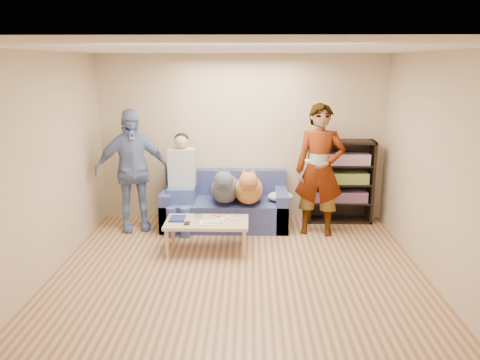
{
  "coord_description": "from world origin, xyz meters",
  "views": [
    {
      "loc": [
        0.13,
        -4.81,
        2.48
      ],
      "look_at": [
        0.0,
        1.2,
        0.95
      ],
      "focal_mm": 35.0,
      "sensor_mm": 36.0,
      "label": 1
    }
  ],
  "objects_px": {
    "person_standing_left": "(132,170)",
    "sofa": "(225,207)",
    "dog_gray": "(225,187)",
    "notebook_blue": "(177,219)",
    "person_standing_right": "(320,170)",
    "coffee_table": "(207,224)",
    "bookshelf": "(340,180)",
    "camera_silver": "(199,216)",
    "person_seated": "(181,178)",
    "dog_tan": "(249,188)"
  },
  "relations": [
    {
      "from": "person_standing_left",
      "to": "sofa",
      "type": "height_order",
      "value": "person_standing_left"
    },
    {
      "from": "person_standing_left",
      "to": "dog_gray",
      "type": "xyz_separation_m",
      "value": [
        1.38,
        0.01,
        -0.26
      ]
    },
    {
      "from": "notebook_blue",
      "to": "person_standing_left",
      "type": "bearing_deg",
      "value": 135.35
    },
    {
      "from": "person_standing_right",
      "to": "coffee_table",
      "type": "height_order",
      "value": "person_standing_right"
    },
    {
      "from": "sofa",
      "to": "dog_gray",
      "type": "height_order",
      "value": "dog_gray"
    },
    {
      "from": "dog_gray",
      "to": "person_standing_left",
      "type": "bearing_deg",
      "value": -179.54
    },
    {
      "from": "bookshelf",
      "to": "camera_silver",
      "type": "bearing_deg",
      "value": -151.56
    },
    {
      "from": "person_standing_left",
      "to": "sofa",
      "type": "distance_m",
      "value": 1.52
    },
    {
      "from": "person_seated",
      "to": "person_standing_left",
      "type": "bearing_deg",
      "value": -173.8
    },
    {
      "from": "person_seated",
      "to": "coffee_table",
      "type": "relative_size",
      "value": 1.34
    },
    {
      "from": "person_standing_right",
      "to": "sofa",
      "type": "relative_size",
      "value": 1.01
    },
    {
      "from": "notebook_blue",
      "to": "person_seated",
      "type": "height_order",
      "value": "person_seated"
    },
    {
      "from": "bookshelf",
      "to": "person_seated",
      "type": "bearing_deg",
      "value": -171.63
    },
    {
      "from": "person_standing_right",
      "to": "notebook_blue",
      "type": "xyz_separation_m",
      "value": [
        -1.97,
        -0.65,
        -0.52
      ]
    },
    {
      "from": "person_standing_right",
      "to": "notebook_blue",
      "type": "relative_size",
      "value": 7.36
    },
    {
      "from": "person_standing_right",
      "to": "coffee_table",
      "type": "distance_m",
      "value": 1.82
    },
    {
      "from": "person_seated",
      "to": "dog_tan",
      "type": "relative_size",
      "value": 1.25
    },
    {
      "from": "sofa",
      "to": "person_standing_right",
      "type": "bearing_deg",
      "value": -13.33
    },
    {
      "from": "dog_gray",
      "to": "person_seated",
      "type": "bearing_deg",
      "value": 174.19
    },
    {
      "from": "camera_silver",
      "to": "person_seated",
      "type": "distance_m",
      "value": 0.91
    },
    {
      "from": "person_standing_left",
      "to": "bookshelf",
      "type": "distance_m",
      "value": 3.21
    },
    {
      "from": "person_standing_right",
      "to": "coffee_table",
      "type": "bearing_deg",
      "value": -146.08
    },
    {
      "from": "person_standing_left",
      "to": "coffee_table",
      "type": "bearing_deg",
      "value": -55.12
    },
    {
      "from": "sofa",
      "to": "person_seated",
      "type": "height_order",
      "value": "person_seated"
    },
    {
      "from": "dog_gray",
      "to": "camera_silver",
      "type": "bearing_deg",
      "value": -114.23
    },
    {
      "from": "camera_silver",
      "to": "dog_gray",
      "type": "relative_size",
      "value": 0.09
    },
    {
      "from": "person_seated",
      "to": "sofa",
      "type": "bearing_deg",
      "value": 11.05
    },
    {
      "from": "camera_silver",
      "to": "bookshelf",
      "type": "height_order",
      "value": "bookshelf"
    },
    {
      "from": "sofa",
      "to": "coffee_table",
      "type": "distance_m",
      "value": 1.05
    },
    {
      "from": "person_standing_left",
      "to": "dog_tan",
      "type": "relative_size",
      "value": 1.55
    },
    {
      "from": "person_standing_right",
      "to": "person_seated",
      "type": "height_order",
      "value": "person_standing_right"
    },
    {
      "from": "person_seated",
      "to": "bookshelf",
      "type": "bearing_deg",
      "value": 8.37
    },
    {
      "from": "notebook_blue",
      "to": "dog_tan",
      "type": "distance_m",
      "value": 1.23
    },
    {
      "from": "sofa",
      "to": "bookshelf",
      "type": "bearing_deg",
      "value": 7.4
    },
    {
      "from": "sofa",
      "to": "coffee_table",
      "type": "height_order",
      "value": "sofa"
    },
    {
      "from": "person_standing_left",
      "to": "bookshelf",
      "type": "height_order",
      "value": "person_standing_left"
    },
    {
      "from": "sofa",
      "to": "dog_tan",
      "type": "xyz_separation_m",
      "value": [
        0.36,
        -0.22,
        0.37
      ]
    },
    {
      "from": "person_standing_right",
      "to": "dog_gray",
      "type": "bearing_deg",
      "value": -175.65
    },
    {
      "from": "notebook_blue",
      "to": "camera_silver",
      "type": "height_order",
      "value": "camera_silver"
    },
    {
      "from": "notebook_blue",
      "to": "person_seated",
      "type": "bearing_deg",
      "value": 94.04
    },
    {
      "from": "notebook_blue",
      "to": "person_seated",
      "type": "xyz_separation_m",
      "value": [
        -0.06,
        0.85,
        0.34
      ]
    },
    {
      "from": "notebook_blue",
      "to": "camera_silver",
      "type": "bearing_deg",
      "value": 14.04
    },
    {
      "from": "coffee_table",
      "to": "bookshelf",
      "type": "height_order",
      "value": "bookshelf"
    },
    {
      "from": "camera_silver",
      "to": "coffee_table",
      "type": "distance_m",
      "value": 0.18
    },
    {
      "from": "notebook_blue",
      "to": "coffee_table",
      "type": "xyz_separation_m",
      "value": [
        0.4,
        -0.05,
        -0.06
      ]
    },
    {
      "from": "person_standing_left",
      "to": "camera_silver",
      "type": "xyz_separation_m",
      "value": [
        1.06,
        -0.7,
        -0.47
      ]
    },
    {
      "from": "sofa",
      "to": "person_seated",
      "type": "relative_size",
      "value": 1.29
    },
    {
      "from": "sofa",
      "to": "person_seated",
      "type": "bearing_deg",
      "value": -168.95
    },
    {
      "from": "coffee_table",
      "to": "dog_tan",
      "type": "bearing_deg",
      "value": 55.63
    },
    {
      "from": "dog_tan",
      "to": "sofa",
      "type": "bearing_deg",
      "value": 148.53
    }
  ]
}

